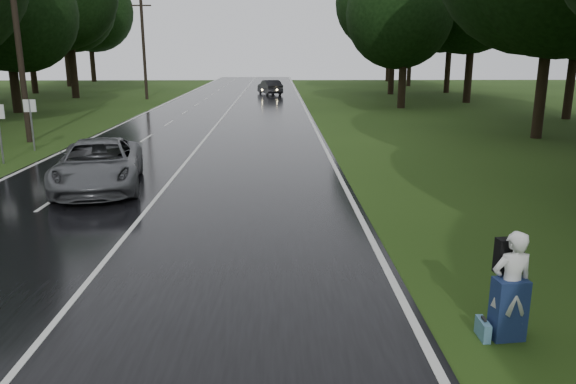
# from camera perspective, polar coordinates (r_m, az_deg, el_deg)

# --- Properties ---
(ground) EXTENTS (160.00, 160.00, 0.00)m
(ground) POSITION_cam_1_polar(r_m,az_deg,el_deg) (9.54, -23.93, -13.60)
(ground) COLOR #284314
(ground) RESTS_ON ground
(road) EXTENTS (12.00, 140.00, 0.04)m
(road) POSITION_cam_1_polar(r_m,az_deg,el_deg) (28.29, -8.54, 5.55)
(road) COLOR black
(road) RESTS_ON ground
(lane_center) EXTENTS (0.12, 140.00, 0.01)m
(lane_center) POSITION_cam_1_polar(r_m,az_deg,el_deg) (28.29, -8.54, 5.60)
(lane_center) COLOR silver
(lane_center) RESTS_ON road
(grey_car) EXTENTS (3.56, 5.88, 1.53)m
(grey_car) POSITION_cam_1_polar(r_m,az_deg,el_deg) (18.46, -19.10, 2.72)
(grey_car) COLOR #55575B
(grey_car) RESTS_ON road
(far_car) EXTENTS (2.75, 4.71, 1.47)m
(far_car) POSITION_cam_1_polar(r_m,az_deg,el_deg) (57.20, -1.91, 10.85)
(far_car) COLOR black
(far_car) RESTS_ON road
(hitchhiker) EXTENTS (0.68, 0.62, 1.74)m
(hitchhiker) POSITION_cam_1_polar(r_m,az_deg,el_deg) (9.04, 22.12, -9.34)
(hitchhiker) COLOR silver
(hitchhiker) RESTS_ON ground
(suitcase) EXTENTS (0.12, 0.41, 0.29)m
(suitcase) POSITION_cam_1_polar(r_m,az_deg,el_deg) (9.18, 19.61, -13.29)
(suitcase) COLOR teal
(suitcase) RESTS_ON ground
(utility_pole_mid) EXTENTS (1.80, 0.28, 10.59)m
(utility_pole_mid) POSITION_cam_1_polar(r_m,az_deg,el_deg) (29.78, -25.25, 4.74)
(utility_pole_mid) COLOR black
(utility_pole_mid) RESTS_ON ground
(utility_pole_far) EXTENTS (1.80, 0.28, 9.25)m
(utility_pole_far) POSITION_cam_1_polar(r_m,az_deg,el_deg) (53.49, -14.46, 9.33)
(utility_pole_far) COLOR black
(utility_pole_far) RESTS_ON ground
(road_sign_a) EXTENTS (0.56, 0.10, 2.32)m
(road_sign_a) POSITION_cam_1_polar(r_m,az_deg,el_deg) (24.41, -27.47, 2.64)
(road_sign_a) COLOR white
(road_sign_a) RESTS_ON ground
(road_sign_b) EXTENTS (0.54, 0.10, 2.27)m
(road_sign_b) POSITION_cam_1_polar(r_m,az_deg,el_deg) (26.98, -24.84, 3.91)
(road_sign_b) COLOR white
(road_sign_b) RESTS_ON ground
(tree_left_e) EXTENTS (7.40, 7.40, 11.56)m
(tree_left_e) POSITION_cam_1_polar(r_m,az_deg,el_deg) (44.79, -26.26, 7.42)
(tree_left_e) COLOR black
(tree_left_e) RESTS_ON ground
(tree_left_f) EXTENTS (10.97, 10.97, 17.13)m
(tree_left_f) POSITION_cam_1_polar(r_m,az_deg,el_deg) (57.06, -21.18, 9.12)
(tree_left_f) COLOR black
(tree_left_f) RESTS_ON ground
(tree_right_d) EXTENTS (10.20, 10.20, 15.94)m
(tree_right_d) POSITION_cam_1_polar(r_m,az_deg,el_deg) (30.94, 24.38, 5.14)
(tree_right_d) COLOR black
(tree_right_d) RESTS_ON ground
(tree_right_e) EXTENTS (7.64, 7.64, 11.93)m
(tree_right_e) POSITION_cam_1_polar(r_m,az_deg,el_deg) (44.52, 11.66, 8.56)
(tree_right_e) COLOR black
(tree_right_e) RESTS_ON ground
(tree_right_f) EXTENTS (10.52, 10.52, 16.45)m
(tree_right_f) POSITION_cam_1_polar(r_m,az_deg,el_deg) (59.06, 10.61, 9.97)
(tree_right_f) COLOR black
(tree_right_f) RESTS_ON ground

